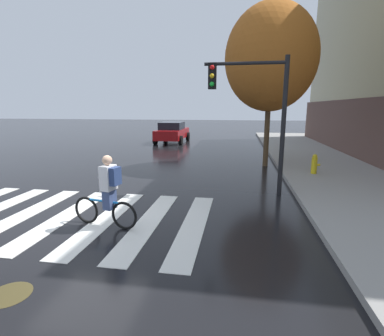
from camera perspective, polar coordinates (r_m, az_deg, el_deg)
ground_plane at (r=7.77m, az=-20.25°, el=-9.31°), size 120.00×120.00×0.00m
crosswalk_stripes at (r=8.07m, az=-23.94°, el=-8.78°), size 7.19×4.17×0.01m
manhole_cover at (r=5.37m, az=-32.65°, el=-20.43°), size 0.64×0.64×0.01m
sedan_mid at (r=23.03m, az=-3.95°, el=7.17°), size 2.22×4.69×1.62m
cyclist at (r=6.78m, az=-16.39°, el=-4.61°), size 1.69×0.43×1.69m
traffic_light_near at (r=9.02m, az=12.64°, el=12.54°), size 2.47×0.28×4.20m
fire_hydrant at (r=12.33m, az=23.18°, el=0.72°), size 0.33×0.22×0.78m
street_tree_near at (r=14.01m, az=15.40°, el=20.33°), size 4.05×4.05×7.21m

